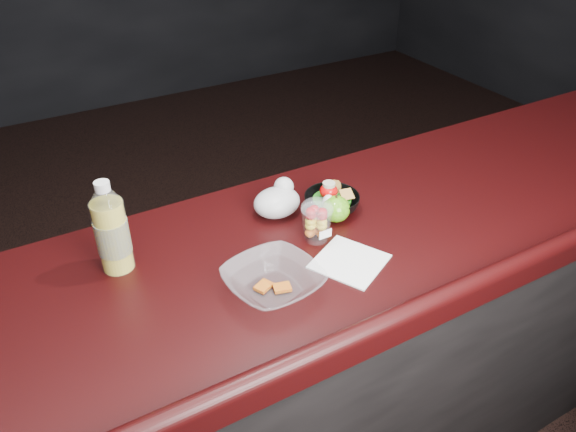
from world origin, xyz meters
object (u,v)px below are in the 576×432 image
object	(u,v)px
takeout_bowl	(273,281)
fruit_cup	(317,220)
green_apple	(336,209)
lemonade_bottle	(112,233)
snack_bowl	(331,202)

from	to	relation	value
takeout_bowl	fruit_cup	bearing A→B (deg)	31.80
green_apple	takeout_bowl	size ratio (longest dim) A/B	0.34
lemonade_bottle	green_apple	distance (m)	0.59
fruit_cup	snack_bowl	distance (m)	0.15
lemonade_bottle	takeout_bowl	bearing A→B (deg)	-42.49
fruit_cup	green_apple	distance (m)	0.11
fruit_cup	takeout_bowl	distance (m)	0.23
fruit_cup	lemonade_bottle	bearing A→B (deg)	163.46
green_apple	snack_bowl	distance (m)	0.05
lemonade_bottle	snack_bowl	size ratio (longest dim) A/B	1.24
fruit_cup	takeout_bowl	size ratio (longest dim) A/B	0.49
snack_bowl	takeout_bowl	world-z (taller)	snack_bowl
lemonade_bottle	green_apple	size ratio (longest dim) A/B	2.94
green_apple	snack_bowl	bearing A→B (deg)	70.03
lemonade_bottle	fruit_cup	distance (m)	0.51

